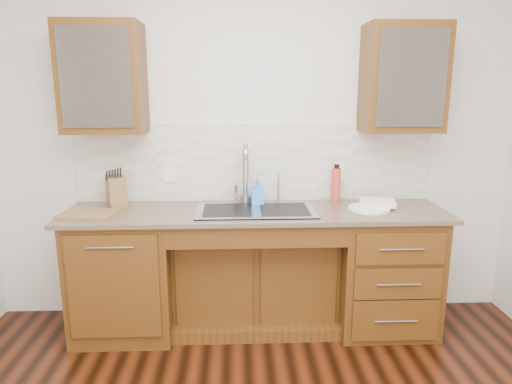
{
  "coord_description": "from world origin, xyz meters",
  "views": [
    {
      "loc": [
        -0.13,
        -1.7,
        1.76
      ],
      "look_at": [
        0.0,
        1.4,
        1.05
      ],
      "focal_mm": 32.0,
      "sensor_mm": 36.0,
      "label": 1
    }
  ],
  "objects_px": {
    "soap_bottle": "(258,192)",
    "knife_block": "(116,191)",
    "water_bottle": "(336,185)",
    "cutting_board": "(88,214)",
    "plate": "(369,209)"
  },
  "relations": [
    {
      "from": "soap_bottle",
      "to": "knife_block",
      "type": "height_order",
      "value": "knife_block"
    },
    {
      "from": "water_bottle",
      "to": "cutting_board",
      "type": "xyz_separation_m",
      "value": [
        -1.77,
        -0.29,
        -0.12
      ]
    },
    {
      "from": "knife_block",
      "to": "plate",
      "type": "bearing_deg",
      "value": -29.85
    },
    {
      "from": "soap_bottle",
      "to": "knife_block",
      "type": "relative_size",
      "value": 0.87
    },
    {
      "from": "soap_bottle",
      "to": "water_bottle",
      "type": "bearing_deg",
      "value": 4.76
    },
    {
      "from": "water_bottle",
      "to": "knife_block",
      "type": "relative_size",
      "value": 1.19
    },
    {
      "from": "plate",
      "to": "cutting_board",
      "type": "distance_m",
      "value": 1.96
    },
    {
      "from": "soap_bottle",
      "to": "plate",
      "type": "height_order",
      "value": "soap_bottle"
    },
    {
      "from": "cutting_board",
      "to": "plate",
      "type": "bearing_deg",
      "value": 1.78
    },
    {
      "from": "water_bottle",
      "to": "plate",
      "type": "bearing_deg",
      "value": -49.85
    },
    {
      "from": "soap_bottle",
      "to": "plate",
      "type": "distance_m",
      "value": 0.81
    },
    {
      "from": "knife_block",
      "to": "water_bottle",
      "type": "bearing_deg",
      "value": -22.55
    },
    {
      "from": "soap_bottle",
      "to": "cutting_board",
      "type": "xyz_separation_m",
      "value": [
        -1.17,
        -0.23,
        -0.09
      ]
    },
    {
      "from": "plate",
      "to": "water_bottle",
      "type": "bearing_deg",
      "value": 130.15
    },
    {
      "from": "soap_bottle",
      "to": "plate",
      "type": "xyz_separation_m",
      "value": [
        0.79,
        -0.17,
        -0.09
      ]
    }
  ]
}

